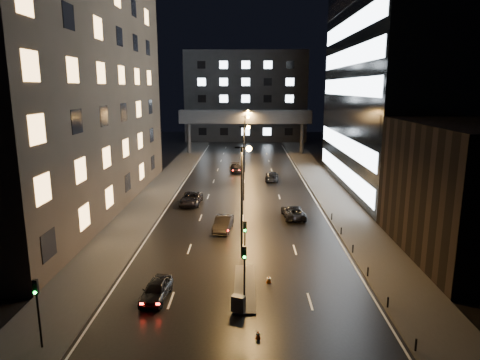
% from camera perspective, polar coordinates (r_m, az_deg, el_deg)
% --- Properties ---
extents(ground, '(160.00, 160.00, 0.00)m').
position_cam_1_polar(ground, '(69.78, 0.57, -0.19)').
color(ground, black).
rests_on(ground, ground).
extents(sidewalk_left, '(5.00, 110.00, 0.15)m').
position_cam_1_polar(sidewalk_left, '(66.16, -10.35, -1.01)').
color(sidewalk_left, '#383533').
rests_on(sidewalk_left, ground).
extents(sidewalk_right, '(5.00, 110.00, 0.15)m').
position_cam_1_polar(sidewalk_right, '(65.99, 11.46, -1.09)').
color(sidewalk_right, '#383533').
rests_on(sidewalk_right, ground).
extents(building_left, '(15.00, 48.00, 40.00)m').
position_cam_1_polar(building_left, '(57.19, -23.71, 16.26)').
color(building_left, '#2D2319').
rests_on(building_left, ground).
extents(building_right_low, '(10.00, 18.00, 12.00)m').
position_cam_1_polar(building_right_low, '(42.93, 28.03, -1.33)').
color(building_right_low, black).
rests_on(building_right_low, ground).
extents(building_right_glass, '(20.00, 36.00, 45.00)m').
position_cam_1_polar(building_right_glass, '(69.09, 22.89, 17.54)').
color(building_right_glass, black).
rests_on(building_right_glass, ground).
extents(building_far, '(34.00, 14.00, 25.00)m').
position_cam_1_polar(building_far, '(126.17, 0.77, 11.09)').
color(building_far, '#333335').
rests_on(building_far, ground).
extents(skybridge, '(30.00, 3.00, 10.00)m').
position_cam_1_polar(skybridge, '(98.37, 0.71, 8.34)').
color(skybridge, '#333335').
rests_on(skybridge, ground).
extents(median_island, '(1.60, 8.00, 0.15)m').
position_cam_1_polar(median_island, '(33.64, 0.62, -14.11)').
color(median_island, '#383533').
rests_on(median_island, ground).
extents(traffic_signal_near, '(0.28, 0.34, 4.40)m').
position_cam_1_polar(traffic_signal_near, '(34.74, 0.66, -7.81)').
color(traffic_signal_near, black).
rests_on(traffic_signal_near, median_island).
extents(traffic_signal_far, '(0.28, 0.34, 4.40)m').
position_cam_1_polar(traffic_signal_far, '(29.63, 0.59, -11.46)').
color(traffic_signal_far, black).
rests_on(traffic_signal_far, median_island).
extents(traffic_signal_corner, '(0.28, 0.34, 4.40)m').
position_cam_1_polar(traffic_signal_corner, '(27.90, -25.41, -14.64)').
color(traffic_signal_corner, black).
rests_on(traffic_signal_corner, ground).
extents(bollard_row, '(0.12, 25.12, 0.90)m').
position_cam_1_polar(bollard_row, '(38.82, 15.68, -10.26)').
color(bollard_row, black).
rests_on(bollard_row, ground).
extents(streetlight_near, '(1.45, 0.50, 10.15)m').
position_cam_1_polar(streetlight_near, '(37.13, 0.48, -1.01)').
color(streetlight_near, black).
rests_on(streetlight_near, ground).
extents(streetlight_mid_a, '(1.45, 0.50, 10.15)m').
position_cam_1_polar(streetlight_mid_a, '(56.78, 0.66, 3.62)').
color(streetlight_mid_a, black).
rests_on(streetlight_mid_a, ground).
extents(streetlight_mid_b, '(1.45, 0.50, 10.15)m').
position_cam_1_polar(streetlight_mid_b, '(76.62, 0.74, 5.86)').
color(streetlight_mid_b, black).
rests_on(streetlight_mid_b, ground).
extents(streetlight_far, '(1.45, 0.50, 10.15)m').
position_cam_1_polar(streetlight_far, '(96.52, 0.79, 7.17)').
color(streetlight_far, black).
rests_on(streetlight_far, ground).
extents(car_away_a, '(2.05, 4.33, 1.43)m').
position_cam_1_polar(car_away_a, '(32.44, -11.11, -14.14)').
color(car_away_a, black).
rests_on(car_away_a, ground).
extents(car_away_b, '(2.20, 4.90, 1.56)m').
position_cam_1_polar(car_away_b, '(45.91, -2.26, -5.82)').
color(car_away_b, black).
rests_on(car_away_b, ground).
extents(car_away_c, '(2.78, 5.60, 1.52)m').
position_cam_1_polar(car_away_c, '(56.31, -6.58, -2.50)').
color(car_away_c, black).
rests_on(car_away_c, ground).
extents(car_away_d, '(2.53, 5.07, 1.42)m').
position_cam_1_polar(car_away_d, '(77.31, -0.50, 1.57)').
color(car_away_d, black).
rests_on(car_away_d, ground).
extents(car_toward_a, '(2.72, 5.26, 1.42)m').
position_cam_1_polar(car_toward_a, '(50.68, 7.11, -4.25)').
color(car_toward_a, black).
rests_on(car_toward_a, ground).
extents(car_toward_b, '(2.47, 5.28, 1.49)m').
position_cam_1_polar(car_toward_b, '(70.46, 4.27, 0.52)').
color(car_toward_b, black).
rests_on(car_toward_b, ground).
extents(utility_cabinet, '(1.02, 0.79, 1.12)m').
position_cam_1_polar(utility_cabinet, '(30.06, -0.22, -16.15)').
color(utility_cabinet, '#4F5052').
rests_on(utility_cabinet, median_island).
extents(cone_a, '(0.44, 0.44, 0.56)m').
position_cam_1_polar(cone_a, '(34.49, 3.85, -13.06)').
color(cone_a, orange).
rests_on(cone_a, ground).
extents(cone_b, '(0.41, 0.41, 0.57)m').
position_cam_1_polar(cone_b, '(27.70, 2.41, -19.87)').
color(cone_b, '#E84B0C').
rests_on(cone_b, ground).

